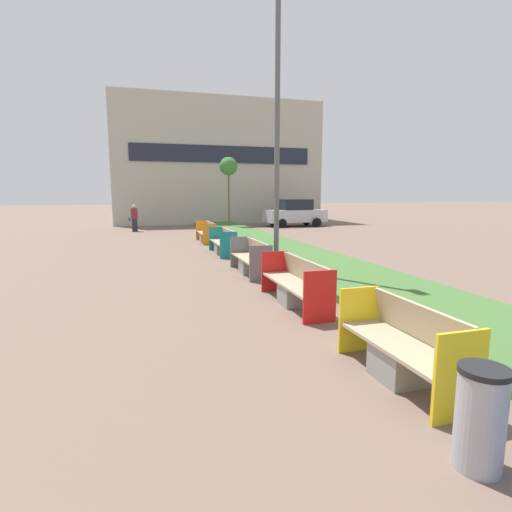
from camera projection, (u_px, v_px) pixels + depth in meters
The scene contains 12 objects.
planter_grass_strip at pixel (361, 281), 9.98m from camera, with size 2.80×120.00×0.18m.
building_backdrop at pixel (213, 165), 32.72m from camera, with size 15.58×8.24×9.18m.
bench_yellow_frame at pixel (402, 351), 4.84m from camera, with size 0.65×1.93×0.94m.
bench_red_frame at pixel (296, 287), 8.11m from camera, with size 0.65×2.47×0.94m.
bench_grey_frame at pixel (251, 261), 11.31m from camera, with size 0.65×2.23×0.94m.
bench_teal_frame at pixel (223, 244), 14.98m from camera, with size 0.65×2.26×0.94m.
bench_orange_frame at pixel (207, 234), 18.60m from camera, with size 0.65×2.17×0.94m.
litter_bin at pixel (480, 418), 3.26m from camera, with size 0.40×0.40×0.88m.
street_lamp_post at pixel (277, 97), 10.41m from camera, with size 0.24×0.44×8.70m.
sapling_tree_far at pixel (228, 167), 25.27m from camera, with size 1.14×1.14×4.53m.
pedestrian_walking at pixel (134, 218), 23.81m from camera, with size 0.53×0.24×1.60m.
parked_car_distant at pixel (295, 213), 27.58m from camera, with size 4.31×2.05×1.86m.
Camera 1 is at (-2.06, 3.37, 2.25)m, focal length 28.00 mm.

